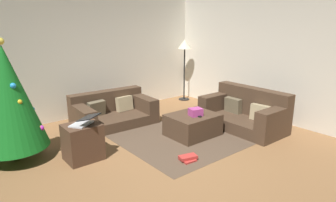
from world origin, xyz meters
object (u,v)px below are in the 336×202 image
object	(u,v)px
ottoman	(193,125)
book_stack	(188,158)
couch_right	(245,113)
gift_box	(196,112)
couch_left	(112,112)
tv_remote	(198,116)
side_table	(83,142)
christmas_tree	(9,98)
corner_lamp	(185,49)
laptop	(84,121)

from	to	relation	value
ottoman	book_stack	world-z (taller)	ottoman
couch_right	gift_box	distance (m)	1.14
couch_right	ottoman	bearing A→B (deg)	72.76
couch_left	book_stack	world-z (taller)	couch_left
couch_right	ottoman	distance (m)	1.15
couch_left	tv_remote	bearing A→B (deg)	118.61
gift_box	side_table	size ratio (longest dim) A/B	0.39
couch_right	christmas_tree	world-z (taller)	christmas_tree
couch_right	christmas_tree	xyz separation A→B (m)	(-3.86, 1.31, 0.68)
christmas_tree	tv_remote	bearing A→B (deg)	-21.63
couch_left	side_table	xyz separation A→B (m)	(-1.15, -1.19, 0.03)
ottoman	tv_remote	world-z (taller)	tv_remote
ottoman	book_stack	xyz separation A→B (m)	(-0.77, -0.70, -0.16)
christmas_tree	book_stack	size ratio (longest dim) A/B	6.13
gift_box	corner_lamp	distance (m)	2.75
ottoman	gift_box	bearing A→B (deg)	-94.96
book_stack	tv_remote	bearing A→B (deg)	37.09
christmas_tree	side_table	world-z (taller)	christmas_tree
laptop	christmas_tree	bearing A→B (deg)	140.80
book_stack	ottoman	bearing A→B (deg)	42.38
couch_right	tv_remote	distance (m)	1.13
tv_remote	christmas_tree	xyz separation A→B (m)	(-2.75, 1.09, 0.57)
couch_right	ottoman	xyz separation A→B (m)	(-1.09, 0.35, -0.10)
corner_lamp	gift_box	bearing A→B (deg)	-127.66
christmas_tree	book_stack	xyz separation A→B (m)	(2.00, -1.66, -0.94)
couch_left	corner_lamp	distance (m)	2.69
couch_right	book_stack	size ratio (longest dim) A/B	5.43
christmas_tree	corner_lamp	xyz separation A→B (m)	(4.35, 1.03, 0.38)
ottoman	couch_left	bearing A→B (deg)	118.40
tv_remote	corner_lamp	distance (m)	2.81
ottoman	gift_box	distance (m)	0.27
gift_box	tv_remote	xyz separation A→B (m)	(-0.01, -0.06, -0.06)
christmas_tree	book_stack	distance (m)	2.76
couch_right	corner_lamp	size ratio (longest dim) A/B	1.02
laptop	ottoman	bearing A→B (deg)	-8.47
side_table	christmas_tree	bearing A→B (deg)	141.71
gift_box	tv_remote	world-z (taller)	gift_box
ottoman	laptop	world-z (taller)	laptop
gift_box	christmas_tree	distance (m)	2.99
corner_lamp	christmas_tree	bearing A→B (deg)	-166.73
couch_left	gift_box	distance (m)	1.80
couch_left	couch_right	distance (m)	2.68
tv_remote	couch_left	bearing A→B (deg)	109.72
tv_remote	corner_lamp	world-z (taller)	corner_lamp
couch_right	laptop	distance (m)	3.12
side_table	book_stack	xyz separation A→B (m)	(1.20, -1.04, -0.24)
christmas_tree	corner_lamp	size ratio (longest dim) A/B	1.15
laptop	corner_lamp	world-z (taller)	corner_lamp
side_table	couch_left	bearing A→B (deg)	46.01
laptop	book_stack	world-z (taller)	laptop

